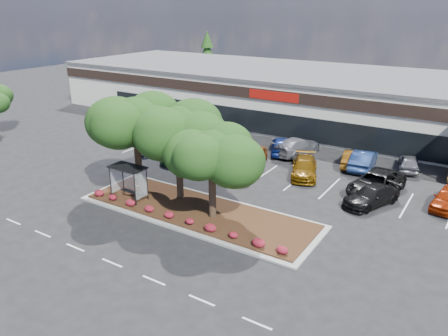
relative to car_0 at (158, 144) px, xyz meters
The scene contains 26 objects.
ground 19.20m from the car_0, 44.39° to the right, with size 160.00×160.00×0.00m, color black.
retail_store 24.80m from the car_0, 56.10° to the left, with size 80.40×25.20×6.25m.
landscape_island 15.04m from the car_0, 38.82° to the right, with size 18.00×6.00×0.26m.
lane_markings 13.91m from the car_0, 12.45° to the right, with size 33.12×20.06×0.01m.
shrub_row 16.42m from the car_0, 44.54° to the right, with size 17.00×0.80×0.50m, color maroon, non-canonical shape.
bus_shelter 12.26m from the car_0, 59.34° to the right, with size 2.75×1.55×2.59m.
island_tree_west 11.12m from the car_0, 57.39° to the right, with size 7.20×7.20×7.89m, color #183A10, non-canonical shape.
island_tree_mid 12.73m from the car_0, 41.76° to the right, with size 6.60×6.60×7.32m, color #183A10, non-canonical shape.
island_tree_east 16.62m from the car_0, 36.35° to the right, with size 5.80×5.80×6.50m, color #183A10, non-canonical shape.
conifer_north_west 36.67m from the car_0, 116.57° to the left, with size 4.40×4.40×10.00m, color #183A10.
person_waiting 11.91m from the car_0, 57.28° to the right, with size 0.57×0.38×1.57m, color #594C47.
car_0 is the anchor object (origin of this frame).
car_1 4.27m from the car_0, ahead, with size 2.38×5.85×1.70m, color #194D21.
car_2 11.05m from the car_0, ahead, with size 1.94×4.77×1.38m, color maroon.
car_3 10.47m from the car_0, 11.69° to the left, with size 1.78×4.42×1.50m, color brown.
car_4 15.39m from the car_0, ahead, with size 2.16×5.30×1.54m, color #613D06.
car_5 21.92m from the car_0, ahead, with size 2.04×5.01×1.45m, color black.
car_6 21.62m from the car_0, ahead, with size 2.85×6.18×1.72m, color black.
car_7 26.82m from the car_0, ahead, with size 1.80×4.47×1.52m, color #9A2707.
car_9 8.10m from the car_0, 80.33° to the left, with size 1.89×4.71×1.60m, color black.
car_10 5.68m from the car_0, 51.52° to the left, with size 2.29×5.62×1.63m, color black.
car_11 14.04m from the car_0, 28.21° to the left, with size 2.39×5.87×1.70m, color slate.
car_12 12.54m from the car_0, 29.21° to the left, with size 2.00×4.98×1.70m, color navy.
car_13 19.23m from the car_0, 18.94° to the left, with size 1.63×4.69×1.54m, color #673C0C.
car_14 20.11m from the car_0, 17.87° to the left, with size 1.81×5.20×1.71m, color navy.
car_15 24.11m from the car_0, 19.30° to the left, with size 1.70×4.22×1.44m, color #5D5C64.
Camera 1 is at (14.87, -18.93, 14.14)m, focal length 35.00 mm.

